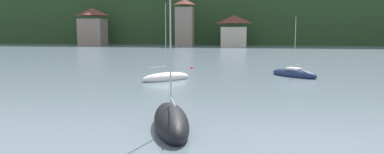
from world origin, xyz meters
name	(u,v)px	position (x,y,z in m)	size (l,w,h in m)	color
wooded_hillside	(257,17)	(5.79, 145.11, 7.75)	(352.00, 73.52, 35.32)	#264223
shore_building_west	(93,27)	(-32.82, 98.01, 4.19)	(5.85, 5.20, 8.63)	gray
shore_building_westcentral	(185,23)	(-10.94, 97.29, 5.04)	(3.98, 3.69, 10.35)	gray
shore_building_central	(234,31)	(0.00, 98.15, 3.36)	(5.79, 5.49, 6.87)	beige
sailboat_mid_3	(166,78)	(-3.16, 41.97, 0.21)	(3.93, 3.91, 6.29)	white
sailboat_mid_7	(171,122)	(0.22, 27.45, 0.32)	(2.78, 5.30, 6.62)	black
sailboat_far_8	(294,74)	(7.20, 45.82, 0.24)	(4.16, 4.10, 5.34)	navy
mooring_buoy_mid	(192,69)	(-2.39, 50.79, 0.00)	(0.38, 0.38, 0.38)	red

